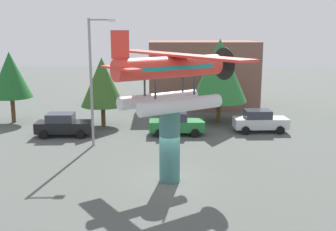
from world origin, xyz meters
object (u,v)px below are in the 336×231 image
Objects in this scene: display_pedestal at (170,145)px; car_near_black at (63,125)px; streetlight_primary at (93,74)px; tree_west at (10,75)px; floatplane_monument at (172,76)px; car_mid_green at (176,123)px; car_far_silver at (260,121)px; tree_center_back at (219,70)px; storefront_building at (202,74)px; tree_east at (102,82)px.

display_pedestal reaches higher than car_near_black.
tree_west is at bearing 137.40° from streetlight_primary.
tree_west is at bearing 99.79° from floatplane_monument.
car_far_silver is at bearing 6.06° from car_mid_green.
car_far_silver is 0.48× the size of streetlight_primary.
tree_center_back is (-2.78, 3.39, 3.66)m from car_far_silver.
tree_west is (-13.98, 4.70, 3.26)m from car_mid_green.
car_far_silver is at bearing -50.59° from tree_center_back.
car_mid_green is 1.00× the size of car_far_silver.
car_near_black is 1.00× the size of car_mid_green.
storefront_building is at bearing 23.11° from tree_west.
streetlight_primary is at bearing -163.98° from car_far_silver.
car_mid_green is 7.64m from streetlight_primary.
streetlight_primary reaches higher than storefront_building.
floatplane_monument is 1.53× the size of tree_west.
streetlight_primary is 1.42× the size of tree_west.
floatplane_monument is (0.11, 0.07, 3.65)m from display_pedestal.
storefront_building is at bearing 106.65° from car_far_silver.
streetlight_primary reaches higher than car_near_black.
car_far_silver is at bearing -73.35° from storefront_building.
tree_west is 1.07× the size of tree_east.
floatplane_monument reaches higher than tree_east.
storefront_building is (3.29, 12.06, 2.50)m from car_mid_green.
car_near_black is 13.69m from tree_center_back.
car_near_black and car_far_silver have the same top height.
floatplane_monument reaches higher than car_near_black.
floatplane_monument is 10.97m from car_mid_green.
car_far_silver is at bearing -10.93° from tree_west.
display_pedestal is 10.03m from car_mid_green.
display_pedestal is at bearing -48.04° from tree_west.
display_pedestal is at bearing -51.52° from car_near_black.
storefront_building reaches higher than tree_west.
floatplane_monument is 0.86× the size of storefront_building.
car_far_silver is 0.58× the size of tree_center_back.
tree_west is at bearing 131.96° from display_pedestal.
tree_west is (-13.27, 14.56, -1.49)m from floatplane_monument.
floatplane_monument is 13.75m from car_far_silver.
display_pedestal is 0.65× the size of tree_west.
tree_center_back is at bearing 18.90° from car_near_black.
tree_east is 0.79× the size of tree_center_back.
storefront_building is 12.85m from tree_east.
floatplane_monument reaches higher than car_far_silver.
tree_center_back reaches higher than tree_west.
tree_center_back is at bearing -85.60° from storefront_building.
streetlight_primary is 6.17m from tree_east.
streetlight_primary is 1.52× the size of tree_east.
car_near_black is at bearing 128.48° from display_pedestal.
car_mid_green is at bearing -18.58° from tree_west.
tree_west is at bearing 161.42° from car_mid_green.
streetlight_primary reaches higher than display_pedestal.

